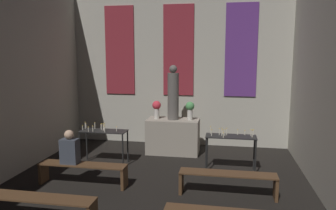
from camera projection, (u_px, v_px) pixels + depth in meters
wall_back at (179, 66)px, 9.83m from camera, size 6.73×0.16×4.75m
altar at (173, 136)px, 9.12m from camera, size 1.43×0.75×0.96m
statue at (173, 94)px, 8.94m from camera, size 0.31×0.31×1.49m
flower_vase_left at (157, 108)px, 9.08m from camera, size 0.24×0.24×0.50m
flower_vase_right at (190, 109)px, 8.92m from camera, size 0.24×0.24×0.50m
candle_rack_left at (103, 135)px, 8.19m from camera, size 1.17×0.46×1.05m
candle_rack_right at (231, 141)px, 7.64m from camera, size 1.17×0.46×1.05m
pew_third_left at (39, 204)px, 5.28m from camera, size 1.87×0.36×0.46m
pew_back_left at (83, 170)px, 6.88m from camera, size 1.87×0.36×0.46m
pew_back_right at (228, 179)px, 6.35m from camera, size 1.87×0.36×0.46m
person_seated at (70, 149)px, 6.86m from camera, size 0.36×0.24×0.72m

